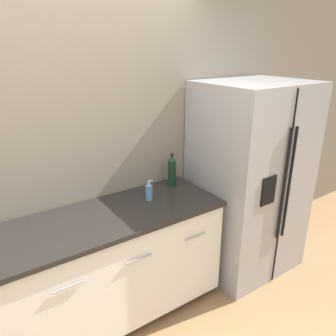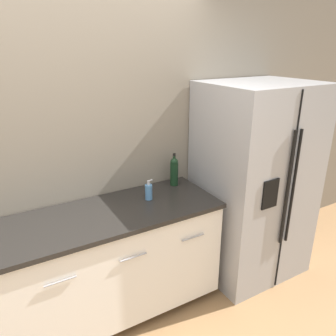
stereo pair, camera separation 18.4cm
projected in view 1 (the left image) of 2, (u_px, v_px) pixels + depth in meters
The scene contains 5 objects.
wall_back at pixel (58, 159), 2.39m from camera, with size 10.00×0.05×2.60m.
counter_unit at pixel (90, 275), 2.44m from camera, with size 2.08×0.64×0.93m.
refrigerator at pixel (249, 180), 3.06m from camera, with size 0.94×0.80×1.80m.
wine_bottle at pixel (172, 171), 2.84m from camera, with size 0.07×0.07×0.29m.
soap_dispenser at pixel (149, 192), 2.58m from camera, with size 0.06×0.06×0.16m.
Camera 1 is at (-0.61, -1.21, 2.08)m, focal length 35.00 mm.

